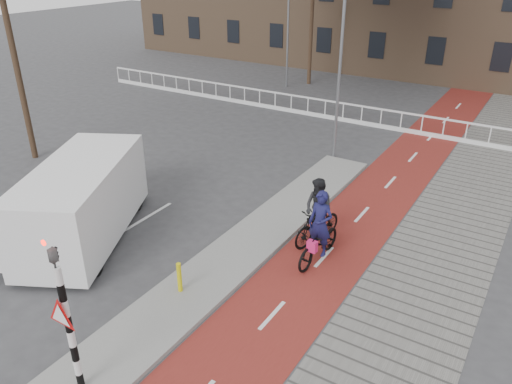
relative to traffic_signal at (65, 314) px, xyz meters
The scene contains 14 objects.
ground 2.90m from the traffic_signal, 73.47° to the left, with size 120.00×120.00×0.00m, color #38383A.
bike_lane 12.36m from the traffic_signal, 80.09° to the left, with size 2.50×60.00×0.01m, color maroon.
sidewalk 13.13m from the traffic_signal, 67.82° to the left, with size 3.00×60.00×0.01m, color slate.
curb_island 6.32m from the traffic_signal, 90.95° to the left, with size 1.80×16.00×0.12m, color gray.
traffic_signal is the anchor object (origin of this frame).
bollard 3.80m from the traffic_signal, 95.25° to the left, with size 0.12×0.12×0.83m, color #D3C50B.
cyclist_near 7.18m from the traffic_signal, 73.40° to the left, with size 0.88×2.15×2.16m.
cyclist_far 7.89m from the traffic_signal, 78.54° to the left, with size 1.05×2.02×2.07m.
van 6.26m from the traffic_signal, 137.38° to the left, with size 4.51×5.96×2.39m.
railing 19.60m from the traffic_signal, 103.02° to the left, with size 28.00×0.10×0.99m.
tree_left 14.10m from the traffic_signal, 147.02° to the left, with size 0.24×0.24×9.05m, color #2F2014.
tree_mid 26.39m from the traffic_signal, 106.36° to the left, with size 0.24×0.24×7.85m, color #2F2014.
streetlight_near 14.25m from the traffic_signal, 92.97° to the left, with size 0.12×0.12×8.07m, color slate.
streetlight_left 25.35m from the traffic_signal, 109.21° to the left, with size 0.12×0.12×8.82m, color slate.
Camera 1 is at (6.19, -6.33, 8.03)m, focal length 35.00 mm.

